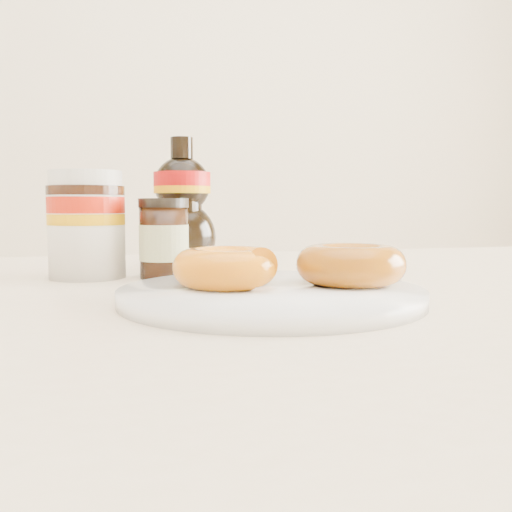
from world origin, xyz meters
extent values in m
cube|color=white|center=(0.00, 1.75, 1.30)|extent=(3.50, 0.10, 2.60)
cube|color=beige|center=(0.00, 0.10, 0.73)|extent=(1.40, 0.90, 0.04)
cylinder|color=white|center=(0.00, 0.03, 0.76)|extent=(0.26, 0.26, 0.01)
torus|color=white|center=(0.00, 0.03, 0.76)|extent=(0.25, 0.25, 0.01)
torus|color=orange|center=(-0.03, 0.05, 0.78)|extent=(0.11, 0.11, 0.03)
torus|color=#8B4408|center=(0.08, 0.04, 0.78)|extent=(0.13, 0.13, 0.03)
cylinder|color=white|center=(-0.15, 0.25, 0.80)|extent=(0.08, 0.08, 0.10)
cylinder|color=#9A1405|center=(-0.15, 0.25, 0.83)|extent=(0.08, 0.08, 0.02)
cylinder|color=#D89905|center=(-0.15, 0.25, 0.82)|extent=(0.08, 0.08, 0.01)
cylinder|color=black|center=(-0.15, 0.25, 0.85)|extent=(0.08, 0.08, 0.01)
cylinder|color=white|center=(-0.15, 0.25, 0.86)|extent=(0.08, 0.08, 0.02)
cylinder|color=black|center=(-0.07, 0.22, 0.79)|extent=(0.05, 0.05, 0.08)
cylinder|color=beige|center=(-0.07, 0.22, 0.79)|extent=(0.06, 0.06, 0.04)
cylinder|color=black|center=(-0.07, 0.22, 0.83)|extent=(0.06, 0.06, 0.01)
camera|label=1|loc=(-0.13, -0.42, 0.83)|focal=40.00mm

